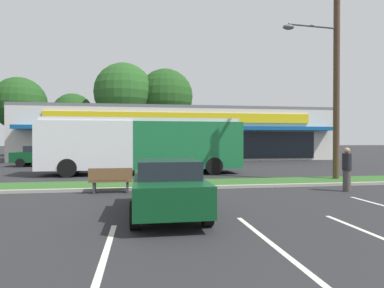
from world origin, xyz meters
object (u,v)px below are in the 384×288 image
(city_bus, at_px, (143,144))
(car_1, at_px, (42,156))
(pedestrian_near_bench, at_px, (347,169))
(car_4, at_px, (106,156))
(car_3, at_px, (167,186))
(car_2, at_px, (185,155))
(bus_stop_bench, at_px, (111,180))
(utility_pole, at_px, (334,68))

(city_bus, relative_size, car_1, 2.77)
(pedestrian_near_bench, bearing_deg, car_4, -69.98)
(car_4, relative_size, pedestrian_near_bench, 2.47)
(car_3, distance_m, pedestrian_near_bench, 7.75)
(city_bus, bearing_deg, car_3, 92.45)
(car_2, distance_m, pedestrian_near_bench, 15.68)
(bus_stop_bench, xyz_separation_m, pedestrian_near_bench, (9.00, -0.98, 0.35))
(bus_stop_bench, bearing_deg, pedestrian_near_bench, 173.79)
(car_2, relative_size, car_3, 0.99)
(car_3, xyz_separation_m, car_4, (-3.40, 17.70, -0.01))
(bus_stop_bench, distance_m, pedestrian_near_bench, 9.06)
(car_1, bearing_deg, car_3, -65.31)
(car_4, bearing_deg, city_bus, -67.76)
(bus_stop_bench, relative_size, car_3, 0.37)
(car_4, bearing_deg, car_3, -79.13)
(pedestrian_near_bench, bearing_deg, utility_pole, -129.95)
(city_bus, bearing_deg, pedestrian_near_bench, 134.00)
(city_bus, height_order, bus_stop_bench, city_bus)
(car_2, xyz_separation_m, pedestrian_near_bench, (4.25, -15.09, 0.11))
(city_bus, height_order, car_2, city_bus)
(car_3, distance_m, car_4, 18.02)
(utility_pole, xyz_separation_m, car_1, (-16.78, 11.89, -4.70))
(car_1, bearing_deg, bus_stop_bench, -65.39)
(car_4, bearing_deg, car_2, 2.41)
(car_1, distance_m, pedestrian_near_bench, 21.45)
(car_3, bearing_deg, car_4, 10.87)
(city_bus, xyz_separation_m, pedestrian_near_bench, (7.76, -7.89, -0.91))
(city_bus, height_order, car_3, city_bus)
(car_2, distance_m, car_3, 18.21)
(city_bus, distance_m, car_3, 10.82)
(utility_pole, relative_size, car_1, 2.47)
(utility_pole, bearing_deg, car_2, 115.07)
(pedestrian_near_bench, bearing_deg, car_3, 6.21)
(bus_stop_bench, distance_m, car_3, 4.26)
(car_2, bearing_deg, utility_pole, -64.93)
(car_2, relative_size, car_4, 1.01)
(city_bus, distance_m, car_2, 8.08)
(utility_pole, relative_size, car_2, 2.43)
(city_bus, height_order, car_4, city_bus)
(bus_stop_bench, relative_size, pedestrian_near_bench, 0.94)
(car_2, relative_size, pedestrian_near_bench, 2.49)
(car_1, xyz_separation_m, car_3, (8.19, -17.82, -0.03))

